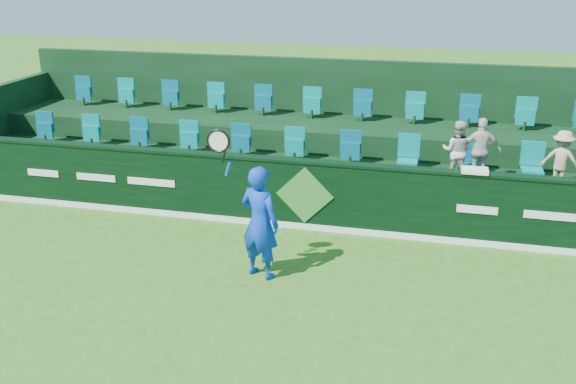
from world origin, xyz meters
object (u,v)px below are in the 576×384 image
(spectator_left, at_px, (457,151))
(towel, at_px, (475,170))
(tennis_player, at_px, (259,222))
(spectator_middle, at_px, (481,150))
(spectator_right, at_px, (561,160))

(spectator_left, bearing_deg, towel, 113.78)
(tennis_player, height_order, towel, tennis_player)
(spectator_left, relative_size, spectator_middle, 0.94)
(tennis_player, relative_size, spectator_right, 2.25)
(spectator_right, distance_m, towel, 1.94)
(spectator_middle, bearing_deg, towel, 76.15)
(spectator_middle, relative_size, spectator_right, 1.14)
(spectator_right, height_order, towel, spectator_right)
(spectator_left, bearing_deg, spectator_right, -171.03)
(tennis_player, xyz_separation_m, spectator_left, (3.01, 3.20, 0.44))
(spectator_left, relative_size, spectator_right, 1.07)
(towel, bearing_deg, tennis_player, -147.82)
(spectator_middle, bearing_deg, spectator_right, 173.23)
(spectator_right, bearing_deg, tennis_player, 50.99)
(spectator_left, xyz_separation_m, towel, (0.30, -1.12, -0.01))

